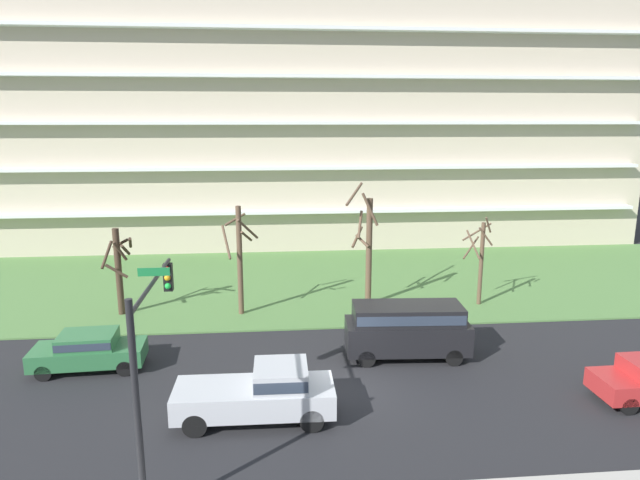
{
  "coord_description": "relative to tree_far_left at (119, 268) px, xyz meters",
  "views": [
    {
      "loc": [
        -2.84,
        -19.21,
        10.06
      ],
      "look_at": [
        -0.56,
        6.0,
        4.48
      ],
      "focal_mm": 30.96,
      "sensor_mm": 36.0,
      "label": 1
    }
  ],
  "objects": [
    {
      "name": "ground",
      "position": [
        10.67,
        -8.93,
        -2.58
      ],
      "size": [
        160.0,
        160.0,
        0.0
      ],
      "primitive_type": "plane",
      "color": "#232326"
    },
    {
      "name": "grass_lawn_strip",
      "position": [
        10.67,
        5.07,
        -2.54
      ],
      "size": [
        80.0,
        16.0,
        0.08
      ],
      "primitive_type": "cube",
      "color": "#547F42",
      "rests_on": "ground"
    },
    {
      "name": "apartment_building",
      "position": [
        10.67,
        19.21,
        7.18
      ],
      "size": [
        53.07,
        13.24,
        19.52
      ],
      "color": "beige",
      "rests_on": "ground"
    },
    {
      "name": "tree_far_left",
      "position": [
        0.0,
        0.0,
        0.0
      ],
      "size": [
        1.66,
        1.5,
        4.63
      ],
      "color": "#423023",
      "rests_on": "ground"
    },
    {
      "name": "tree_left",
      "position": [
        6.19,
        -0.51,
        0.57
      ],
      "size": [
        1.92,
        1.77,
        5.77
      ],
      "color": "brown",
      "rests_on": "ground"
    },
    {
      "name": "tree_center",
      "position": [
        12.96,
        0.37,
        0.81
      ],
      "size": [
        1.77,
        2.08,
        6.66
      ],
      "color": "brown",
      "rests_on": "ground"
    },
    {
      "name": "tree_right",
      "position": [
        19.1,
        -0.1,
        0.09
      ],
      "size": [
        1.79,
        1.81,
        5.0
      ],
      "color": "brown",
      "rests_on": "ground"
    },
    {
      "name": "pickup_silver_near_left",
      "position": [
        7.4,
        -10.94,
        -1.57
      ],
      "size": [
        5.43,
        2.08,
        1.95
      ],
      "rotation": [
        0.0,
        0.0,
        -0.01
      ],
      "color": "#B7BABF",
      "rests_on": "ground"
    },
    {
      "name": "van_black_center_left",
      "position": [
        13.53,
        -6.43,
        -1.19
      ],
      "size": [
        5.3,
        2.29,
        2.36
      ],
      "rotation": [
        0.0,
        0.0,
        3.08
      ],
      "color": "black",
      "rests_on": "ground"
    },
    {
      "name": "sedan_green_near_right",
      "position": [
        0.33,
        -6.43,
        -1.71
      ],
      "size": [
        4.49,
        2.02,
        1.57
      ],
      "rotation": [
        0.0,
        0.0,
        3.19
      ],
      "color": "#2D6B3D",
      "rests_on": "ground"
    },
    {
      "name": "traffic_signal_mast",
      "position": [
        4.48,
        -13.69,
        1.51
      ],
      "size": [
        0.9,
        5.32,
        5.94
      ],
      "color": "black",
      "rests_on": "ground"
    }
  ]
}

